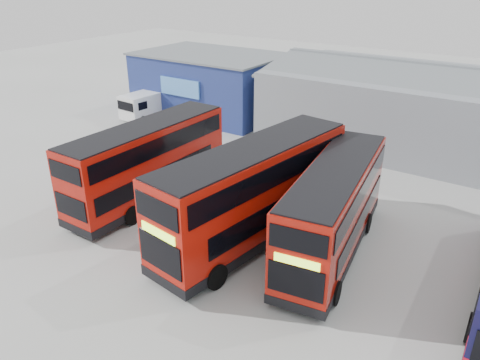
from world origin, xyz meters
TOP-DOWN VIEW (x-y plane):
  - ground_plane at (0.00, 0.00)m, footprint 120.00×120.00m
  - office_block at (-14.00, 17.99)m, footprint 12.30×8.32m
  - double_decker_left at (-6.39, 2.40)m, footprint 2.68×10.30m
  - double_decker_centre at (0.61, 2.04)m, footprint 4.12×11.38m
  - double_decker_right at (4.11, 3.09)m, footprint 3.85×10.17m
  - panel_van at (-17.28, 13.59)m, footprint 2.41×5.23m

SIDE VIEW (x-z plane):
  - ground_plane at x=0.00m, z-range 0.00..0.00m
  - panel_van at x=-17.28m, z-range 0.13..2.37m
  - double_decker_right at x=4.11m, z-range -0.01..4.20m
  - double_decker_left at x=-6.39m, z-range -0.01..4.33m
  - double_decker_centre at x=0.61m, z-range -0.01..4.70m
  - office_block at x=-14.00m, z-range 0.02..5.14m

